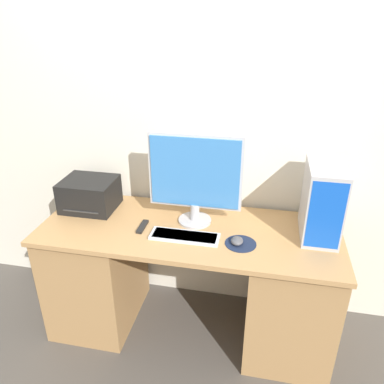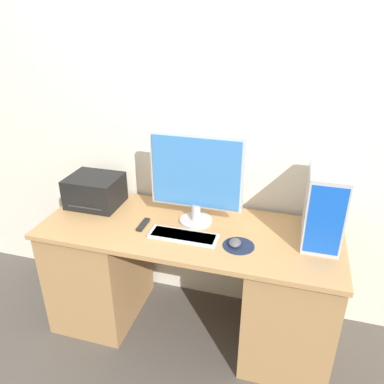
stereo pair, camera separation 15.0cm
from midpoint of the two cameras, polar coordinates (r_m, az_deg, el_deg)
name	(u,v)px [view 2 (the right image)]	position (r m, az deg, el deg)	size (l,w,h in m)	color
ground_plane	(173,366)	(2.53, -0.98, -25.09)	(12.00, 12.00, 0.00)	#4C4742
wall_back	(206,120)	(2.39, 4.03, 10.89)	(6.40, 0.05, 2.70)	silver
desk	(189,279)	(2.47, 1.31, -13.14)	(1.79, 0.68, 0.79)	tan
monitor	(196,176)	(2.19, 2.62, 2.37)	(0.56, 0.20, 0.56)	#B7B7BC
keyboard	(184,236)	(2.16, 0.74, -6.77)	(0.40, 0.13, 0.02)	silver
mousepad	(239,246)	(2.12, 9.15, -8.13)	(0.18, 0.18, 0.00)	#19233D
mouse	(235,243)	(2.10, 8.62, -7.70)	(0.07, 0.08, 0.04)	#4C4C51
computer_tower	(324,206)	(2.19, 21.37, -2.06)	(0.20, 0.35, 0.43)	#B2B2B7
printer	(95,191)	(2.54, -12.94, 0.16)	(0.34, 0.29, 0.20)	black
remote_control	(143,225)	(2.28, -5.59, -5.00)	(0.03, 0.14, 0.02)	black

